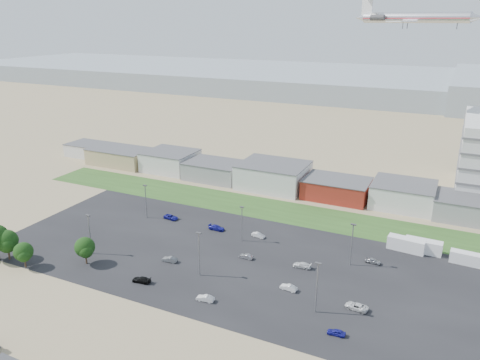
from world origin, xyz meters
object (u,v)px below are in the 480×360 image
Objects in this scene: parked_car_1 at (288,287)px; parked_car_13 at (205,298)px; parked_car_11 at (258,235)px; parked_car_12 at (302,265)px; parked_car_0 at (356,306)px; parked_car_8 at (373,261)px; parked_car_3 at (141,280)px; parked_car_4 at (170,259)px; parked_car_9 at (171,217)px; box_trailer_a at (406,244)px; parked_car_6 at (217,228)px; parked_car_7 at (246,256)px; airliner at (415,18)px; parked_car_2 at (336,332)px.

parked_car_1 is 17.70m from parked_car_13.
parked_car_12 is at bearing -116.08° from parked_car_11.
parked_car_12 is at bearing -118.75° from parked_car_0.
parked_car_8 is (13.95, 19.29, 0.01)m from parked_car_1.
parked_car_13 is at bearing 82.33° from parked_car_3.
parked_car_8 is 16.96m from parked_car_12.
parked_car_4 is 30.88m from parked_car_12.
parked_car_0 is at bearing -103.26° from parked_car_9.
parked_car_0 is at bearing 83.58° from parked_car_4.
box_trailer_a is at bearing -27.85° from parked_car_8.
parked_car_3 is 53.12m from parked_car_8.
parked_car_9 is 43.70m from parked_car_12.
parked_car_3 reaches higher than parked_car_11.
parked_car_11 is at bearing -85.77° from parked_car_6.
parked_car_7 is 29.71m from parked_car_8.
parked_car_3 is 10.27m from parked_car_4.
parked_car_3 is 34.27m from parked_car_11.
parked_car_8 is at bearing 121.14° from parked_car_12.
airliner reaches higher than parked_car_2.
parked_car_2 is (-7.16, -39.60, -1.08)m from box_trailer_a.
airliner is 107.99m from parked_car_0.
parked_car_12 is at bearing -81.90° from airliner.
parked_car_1 is 0.84× the size of parked_car_9.
parked_car_13 is at bearing -124.65° from box_trailer_a.
parked_car_9 is (-56.84, 1.21, -0.01)m from parked_car_8.
parked_car_1 is 1.01× the size of parked_car_8.
parked_car_0 is 43.77m from parked_car_4.
parked_car_9 reaches higher than parked_car_7.
box_trailer_a is 2.37× the size of parked_car_13.
parked_car_4 is 18.06m from parked_car_7.
parked_car_13 is (-13.84, -11.04, 0.00)m from parked_car_1.
parked_car_13 is at bearing 49.79° from parked_car_4.
parked_car_3 is 1.13× the size of parked_car_4.
parked_car_9 is at bearing 87.50° from parked_car_6.
parked_car_6 is at bearing 92.85° from parked_car_8.
box_trailer_a is 2.64× the size of parked_car_7.
parked_car_0 is at bearing 92.81° from parked_car_1.
parked_car_9 is at bearing -110.41° from parked_car_7.
airliner reaches higher than parked_car_0.
parked_car_12 reaches higher than parked_car_1.
box_trailer_a is 1.94× the size of parked_car_6.
box_trailer_a is 52.66m from parked_car_13.
parked_car_6 is 41.65m from parked_car_8.
parked_car_4 is 0.83× the size of parked_car_6.
parked_car_4 is 25.01m from parked_car_11.
parked_car_6 is at bearing -126.68° from parked_car_7.
airliner is 9.93× the size of parked_car_9.
box_trailer_a is 83.24m from airliner.
parked_car_2 is at bearing 57.16° from parked_car_1.
parked_car_11 is (14.10, 31.24, -0.02)m from parked_car_3.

